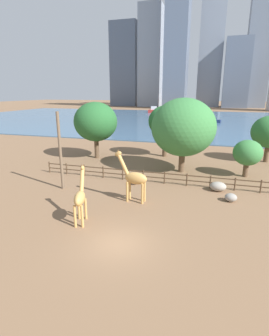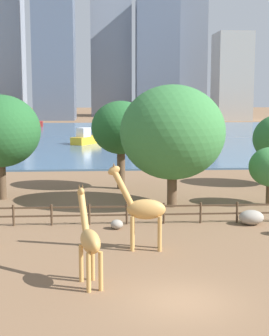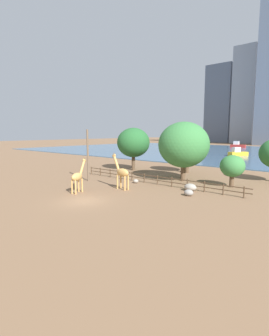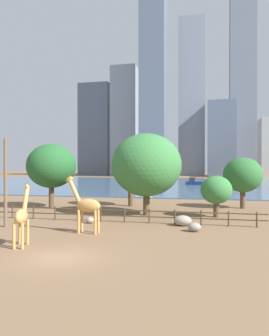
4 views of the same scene
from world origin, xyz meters
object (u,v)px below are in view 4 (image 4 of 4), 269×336
(boat_sailboat, at_px, (194,182))
(boat_tug, at_px, (130,177))
(boulder_by_pole, at_px, (183,221))
(tree_center_broad, at_px, (216,190))
(giraffe_tall, at_px, (22,216))
(tree_right_small, at_px, (51,166))
(boulder_near_fence, at_px, (194,227))
(giraffe_companion, at_px, (86,205))
(tree_right_tall, at_px, (146,165))
(boulder_small, at_px, (90,220))
(tree_left_large, at_px, (131,166))
(utility_pole, at_px, (5,183))
(boat_ferry, at_px, (149,183))
(tree_left_small, at_px, (243,175))

(boat_sailboat, relative_size, boat_tug, 0.70)
(boulder_by_pole, xyz_separation_m, tree_center_broad, (2.96, 5.52, 2.27))
(giraffe_tall, distance_m, tree_right_small, 19.77)
(giraffe_tall, relative_size, boulder_near_fence, 3.90)
(giraffe_companion, bearing_deg, tree_right_tall, -100.32)
(boulder_small, distance_m, tree_left_large, 13.94)
(utility_pole, xyz_separation_m, boat_tug, (-11.84, 96.30, -2.57))
(giraffe_companion, height_order, boat_ferry, giraffe_companion)
(boulder_by_pole, bearing_deg, boulder_near_fence, -65.46)
(boulder_by_pole, bearing_deg, tree_left_large, 120.85)
(boulder_small, distance_m, tree_right_tall, 8.74)
(giraffe_tall, distance_m, boat_ferry, 59.29)
(giraffe_tall, height_order, boulder_by_pole, giraffe_tall)
(boat_ferry, bearing_deg, boulder_near_fence, -135.29)
(giraffe_companion, distance_m, tree_left_small, 22.46)
(tree_center_broad, bearing_deg, giraffe_tall, -130.15)
(boulder_near_fence, distance_m, boat_sailboat, 61.55)
(tree_center_broad, distance_m, tree_left_small, 8.60)
(boulder_near_fence, relative_size, tree_left_large, 0.14)
(boulder_small, bearing_deg, boat_ferry, 93.87)
(tree_right_tall, relative_size, boat_sailboat, 1.86)
(boulder_by_pole, xyz_separation_m, boat_tug, (-26.46, 92.59, 0.71))
(tree_left_large, height_order, boat_ferry, tree_left_large)
(giraffe_tall, xyz_separation_m, boat_ferry, (-2.02, 59.25, -0.87))
(tree_left_large, bearing_deg, boulder_small, -93.24)
(tree_center_broad, height_order, boat_tug, tree_center_broad)
(tree_right_tall, xyz_separation_m, boat_ferry, (-7.48, 44.45, -4.20))
(tree_left_small, bearing_deg, boulder_near_fence, -108.61)
(tree_right_small, bearing_deg, giraffe_companion, -54.31)
(giraffe_companion, xyz_separation_m, tree_right_small, (-9.65, 13.43, 3.03))
(utility_pole, bearing_deg, giraffe_companion, -7.00)
(giraffe_tall, height_order, tree_left_small, tree_left_small)
(boat_tug, bearing_deg, tree_right_tall, -79.79)
(boulder_near_fence, height_order, boulder_small, boulder_near_fence)
(utility_pole, bearing_deg, boulder_small, 26.69)
(tree_right_tall, distance_m, boat_tug, 90.09)
(boat_tug, bearing_deg, boulder_by_pole, -78.19)
(utility_pole, distance_m, boat_sailboat, 64.39)
(tree_left_small, bearing_deg, tree_right_tall, -142.92)
(boat_sailboat, bearing_deg, boat_ferry, -129.80)
(giraffe_companion, height_order, boat_sailboat, giraffe_companion)
(giraffe_companion, distance_m, boat_sailboat, 64.12)
(boat_tug, bearing_deg, boat_sailboat, -56.99)
(giraffe_companion, relative_size, tree_left_large, 0.61)
(boat_ferry, bearing_deg, tree_right_small, -155.95)
(tree_right_small, distance_m, boat_sailboat, 52.92)
(boulder_near_fence, height_order, boat_sailboat, boat_sailboat)
(boat_sailboat, bearing_deg, tree_right_tall, -84.71)
(boulder_by_pole, xyz_separation_m, tree_left_small, (6.32, 13.32, 3.60))
(tree_left_large, distance_m, boat_ferry, 37.74)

